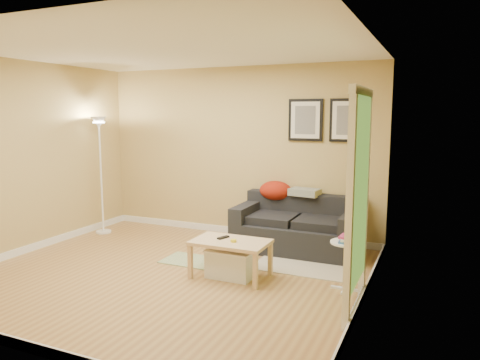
{
  "coord_description": "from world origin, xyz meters",
  "views": [
    {
      "loc": [
        2.88,
        -4.41,
        1.89
      ],
      "look_at": [
        0.55,
        0.85,
        1.05
      ],
      "focal_mm": 34.03,
      "sensor_mm": 36.0,
      "label": 1
    }
  ],
  "objects_px": {
    "book_stack": "(348,239)",
    "floor_lamp": "(101,178)",
    "side_table": "(346,266)",
    "storage_bin": "(232,262)",
    "sofa": "(297,224)",
    "coffee_table": "(231,259)"
  },
  "relations": [
    {
      "from": "book_stack",
      "to": "coffee_table",
      "type": "bearing_deg",
      "value": -162.31
    },
    {
      "from": "storage_bin",
      "to": "side_table",
      "type": "bearing_deg",
      "value": 5.37
    },
    {
      "from": "sofa",
      "to": "book_stack",
      "type": "relative_size",
      "value": 7.68
    },
    {
      "from": "floor_lamp",
      "to": "book_stack",
      "type": "bearing_deg",
      "value": -11.87
    },
    {
      "from": "storage_bin",
      "to": "floor_lamp",
      "type": "height_order",
      "value": "floor_lamp"
    },
    {
      "from": "coffee_table",
      "to": "side_table",
      "type": "bearing_deg",
      "value": 20.92
    },
    {
      "from": "sofa",
      "to": "floor_lamp",
      "type": "relative_size",
      "value": 0.92
    },
    {
      "from": "coffee_table",
      "to": "floor_lamp",
      "type": "relative_size",
      "value": 0.47
    },
    {
      "from": "side_table",
      "to": "book_stack",
      "type": "bearing_deg",
      "value": -25.84
    },
    {
      "from": "side_table",
      "to": "floor_lamp",
      "type": "distance_m",
      "value": 4.15
    },
    {
      "from": "book_stack",
      "to": "sofa",
      "type": "bearing_deg",
      "value": 139.3
    },
    {
      "from": "sofa",
      "to": "coffee_table",
      "type": "relative_size",
      "value": 1.94
    },
    {
      "from": "storage_bin",
      "to": "floor_lamp",
      "type": "relative_size",
      "value": 0.29
    },
    {
      "from": "coffee_table",
      "to": "side_table",
      "type": "distance_m",
      "value": 1.31
    },
    {
      "from": "storage_bin",
      "to": "sofa",
      "type": "bearing_deg",
      "value": 73.06
    },
    {
      "from": "sofa",
      "to": "side_table",
      "type": "height_order",
      "value": "sofa"
    },
    {
      "from": "storage_bin",
      "to": "book_stack",
      "type": "distance_m",
      "value": 1.38
    },
    {
      "from": "sofa",
      "to": "coffee_table",
      "type": "xyz_separation_m",
      "value": [
        -0.4,
        -1.33,
        -0.16
      ]
    },
    {
      "from": "floor_lamp",
      "to": "storage_bin",
      "type": "bearing_deg",
      "value": -19.53
    },
    {
      "from": "book_stack",
      "to": "floor_lamp",
      "type": "bearing_deg",
      "value": 179.67
    },
    {
      "from": "storage_bin",
      "to": "book_stack",
      "type": "xyz_separation_m",
      "value": [
        1.32,
        0.12,
        0.41
      ]
    },
    {
      "from": "side_table",
      "to": "book_stack",
      "type": "distance_m",
      "value": 0.3
    }
  ]
}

